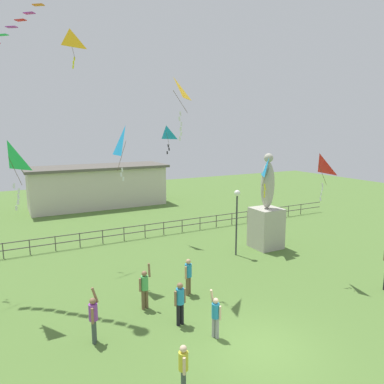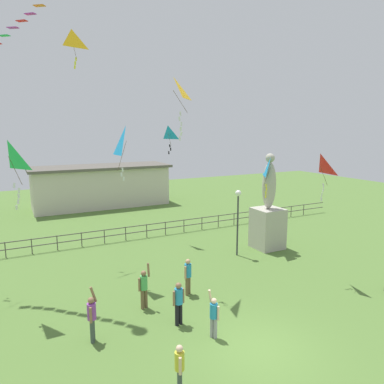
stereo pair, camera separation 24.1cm
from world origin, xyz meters
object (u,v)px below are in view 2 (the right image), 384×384
object	(u,v)px
person_0	(144,286)
person_5	(214,314)
statue_monument	(268,218)
person_1	(180,366)
kite_4	(72,41)
lamppost	(238,208)
person_6	(92,316)
kite_6	(270,168)
person_2	(179,301)
kite_1	(9,158)
kite_2	(126,142)
kite_7	(168,133)
kite_0	(320,166)
kite_5	(174,92)

from	to	relation	value
person_0	person_5	bearing A→B (deg)	-64.94
statue_monument	person_1	xyz separation A→B (m)	(-10.46, -9.11, -1.05)
person_5	kite_4	world-z (taller)	kite_4
lamppost	person_1	distance (m)	12.06
person_6	kite_6	distance (m)	13.48
person_2	kite_1	world-z (taller)	kite_1
kite_2	person_0	bearing A→B (deg)	-97.44
person_2	kite_7	bearing A→B (deg)	68.42
person_2	kite_2	xyz separation A→B (m)	(-0.32, 5.11, 5.88)
person_6	kite_2	xyz separation A→B (m)	(2.88, 4.73, 5.87)
lamppost	person_1	bearing A→B (deg)	-132.06
person_2	kite_6	distance (m)	10.97
statue_monument	kite_1	size ratio (longest dim) A/B	2.22
person_0	kite_6	xyz separation A→B (m)	(9.37, 3.51, 4.17)
statue_monument	person_6	bearing A→B (deg)	-156.11
lamppost	person_6	bearing A→B (deg)	-152.18
person_0	kite_0	world-z (taller)	kite_0
lamppost	person_2	bearing A→B (deg)	-139.60
person_6	kite_6	xyz separation A→B (m)	(11.82, 4.96, 4.17)
person_1	person_2	distance (m)	3.70
kite_5	kite_7	world-z (taller)	kite_5
statue_monument	person_1	size ratio (longest dim) A/B	3.95
person_0	kite_2	bearing A→B (deg)	82.56
lamppost	person_6	xyz separation A→B (m)	(-9.62, -5.08, -1.93)
statue_monument	kite_4	bearing A→B (deg)	157.52
person_1	kite_6	bearing A→B (deg)	40.58
kite_1	kite_7	bearing A→B (deg)	34.05
kite_0	kite_7	distance (m)	10.17
kite_1	person_0	bearing A→B (deg)	-22.42
person_6	kite_1	distance (m)	6.70
lamppost	person_0	size ratio (longest dim) A/B	2.02
person_0	kite_2	size ratio (longest dim) A/B	0.75
person_2	kite_1	distance (m)	8.47
kite_5	kite_1	bearing A→B (deg)	178.10
kite_0	person_1	bearing A→B (deg)	-156.29
kite_6	kite_7	size ratio (longest dim) A/B	1.33
kite_5	kite_4	bearing A→B (deg)	115.47
statue_monument	person_1	bearing A→B (deg)	-138.93
kite_1	kite_4	size ratio (longest dim) A/B	1.27
person_1	kite_6	world-z (taller)	kite_6
statue_monument	kite_4	distance (m)	15.51
kite_5	person_1	bearing A→B (deg)	-113.53
person_6	kite_2	size ratio (longest dim) A/B	0.76
kite_0	kite_1	distance (m)	13.52
person_0	person_1	xyz separation A→B (m)	(-0.79, -5.20, -0.11)
person_2	person_1	bearing A→B (deg)	-114.65
person_2	kite_5	bearing A→B (deg)	67.56
statue_monument	kite_1	bearing A→B (deg)	-171.96
person_1	kite_5	bearing A→B (deg)	66.47
kite_4	person_0	bearing A→B (deg)	-83.40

